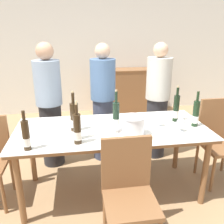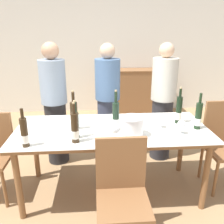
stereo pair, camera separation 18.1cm
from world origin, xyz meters
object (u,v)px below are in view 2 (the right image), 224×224
object	(u,v)px
chair_near_front	(122,188)
wine_bottle_1	(76,125)
wine_bottle_4	(74,116)
wine_glass_2	(181,125)
person_guest_left	(108,104)
person_guest_right	(163,104)
chair_right_end	(224,139)
wine_bottle_3	(116,117)
wine_glass_0	(160,119)
sideboard_cabinet	(139,91)
ice_bucket	(132,126)
dining_table	(112,134)
wine_glass_1	(115,130)
wine_bottle_6	(179,110)
wine_bottle_5	(198,116)
wine_bottle_2	(75,129)
wine_bottle_0	(24,133)
person_host	(55,106)

from	to	relation	value
chair_near_front	wine_bottle_1	bearing A→B (deg)	129.49
wine_bottle_4	wine_glass_2	xyz separation A→B (m)	(1.05, -0.19, -0.05)
person_guest_left	person_guest_right	size ratio (longest dim) A/B	1.00
chair_right_end	wine_bottle_3	bearing A→B (deg)	-173.99
wine_bottle_4	person_guest_left	bearing A→B (deg)	63.84
chair_right_end	wine_bottle_1	bearing A→B (deg)	-170.00
wine_bottle_4	wine_glass_0	xyz separation A→B (m)	(0.88, -0.03, -0.04)
wine_bottle_1	wine_bottle_3	world-z (taller)	wine_bottle_3
wine_bottle_4	wine_glass_0	world-z (taller)	wine_bottle_4
chair_near_front	wine_glass_2	bearing A→B (deg)	37.48
wine_bottle_4	sideboard_cabinet	bearing A→B (deg)	66.18
ice_bucket	wine_bottle_3	xyz separation A→B (m)	(-0.15, 0.15, 0.04)
dining_table	person_guest_left	xyz separation A→B (m)	(-0.00, 0.79, 0.09)
wine_bottle_3	wine_glass_1	bearing A→B (deg)	-96.55
wine_bottle_1	chair_near_front	size ratio (longest dim) A/B	0.40
wine_bottle_6	wine_glass_1	world-z (taller)	wine_bottle_6
wine_bottle_5	ice_bucket	bearing A→B (deg)	-170.61
person_guest_right	chair_near_front	bearing A→B (deg)	-116.92
wine_bottle_4	wine_glass_1	world-z (taller)	wine_bottle_4
ice_bucket	wine_glass_2	distance (m)	0.49
chair_near_front	person_guest_left	size ratio (longest dim) A/B	0.59
wine_bottle_2	chair_right_end	distance (m)	1.73
wine_bottle_1	wine_bottle_5	bearing A→B (deg)	5.92
dining_table	wine_bottle_2	size ratio (longest dim) A/B	5.22
ice_bucket	wine_bottle_5	xyz separation A→B (m)	(0.70, 0.12, 0.03)
wine_bottle_3	chair_right_end	xyz separation A→B (m)	(1.26, 0.13, -0.36)
ice_bucket	chair_near_front	size ratio (longest dim) A/B	0.25
wine_bottle_0	wine_glass_1	world-z (taller)	wine_bottle_0
wine_glass_1	person_host	size ratio (longest dim) A/B	0.09
ice_bucket	wine_bottle_0	xyz separation A→B (m)	(-0.97, -0.16, 0.03)
wine_bottle_4	wine_glass_0	distance (m)	0.88
chair_right_end	wine_bottle_4	bearing A→B (deg)	-177.01
wine_bottle_0	wine_bottle_3	bearing A→B (deg)	20.42
wine_bottle_0	wine_glass_1	distance (m)	0.79
wine_glass_1	person_host	xyz separation A→B (m)	(-0.70, 1.01, -0.07)
sideboard_cabinet	ice_bucket	size ratio (longest dim) A/B	5.75
wine_bottle_6	chair_near_front	bearing A→B (deg)	-132.38
wine_bottle_6	chair_near_front	xyz separation A→B (m)	(-0.70, -0.77, -0.38)
wine_bottle_5	wine_glass_0	size ratio (longest dim) A/B	2.62
wine_glass_0	chair_right_end	bearing A→B (deg)	8.10
wine_bottle_3	wine_bottle_4	bearing A→B (deg)	173.91
wine_glass_2	wine_bottle_3	bearing A→B (deg)	167.38
ice_bucket	wine_glass_0	xyz separation A→B (m)	(0.32, 0.16, -0.00)
wine_glass_0	chair_right_end	xyz separation A→B (m)	(0.80, 0.11, -0.32)
wine_bottle_2	wine_bottle_4	bearing A→B (deg)	95.54
wine_bottle_0	wine_bottle_5	bearing A→B (deg)	9.38
wine_bottle_0	person_guest_left	size ratio (longest dim) A/B	0.22
wine_glass_2	person_host	distance (m)	1.64
wine_bottle_5	person_guest_left	size ratio (longest dim) A/B	0.24
ice_bucket	chair_right_end	bearing A→B (deg)	14.04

